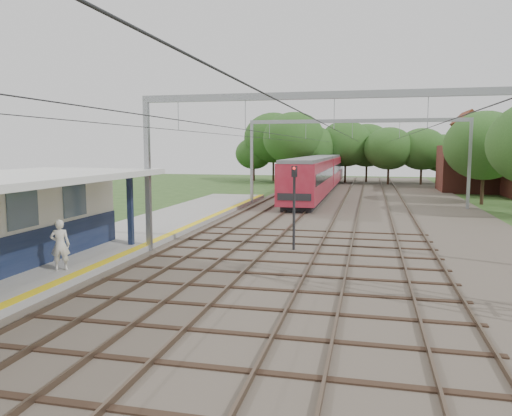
# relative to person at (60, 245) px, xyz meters

# --- Properties ---
(ballast_bed) EXTENTS (18.00, 90.00, 0.10)m
(ballast_bed) POSITION_rel_person_xyz_m (10.12, 20.00, -1.23)
(ballast_bed) COLOR #473D33
(ballast_bed) RESTS_ON ground
(platform) EXTENTS (5.00, 52.00, 0.35)m
(platform) POSITION_rel_person_xyz_m (-1.38, 4.00, -1.10)
(platform) COLOR gray
(platform) RESTS_ON ground
(yellow_stripe) EXTENTS (0.45, 52.00, 0.01)m
(yellow_stripe) POSITION_rel_person_xyz_m (0.87, 4.00, -0.92)
(yellow_stripe) COLOR yellow
(yellow_stripe) RESTS_ON platform
(rail_tracks) EXTENTS (11.80, 88.00, 0.15)m
(rail_tracks) POSITION_rel_person_xyz_m (7.62, 20.00, -1.10)
(rail_tracks) COLOR brown
(rail_tracks) RESTS_ON ballast_bed
(catenary_system) EXTENTS (17.22, 88.00, 7.00)m
(catenary_system) POSITION_rel_person_xyz_m (9.51, 15.28, 4.24)
(catenary_system) COLOR gray
(catenary_system) RESTS_ON ground
(tree_band) EXTENTS (31.72, 30.88, 8.82)m
(tree_band) POSITION_rel_person_xyz_m (9.97, 47.12, 3.65)
(tree_band) COLOR #382619
(tree_band) RESTS_ON ground
(house_far) EXTENTS (8.00, 6.12, 8.66)m
(house_far) POSITION_rel_person_xyz_m (22.12, 42.00, 1.96)
(house_far) COLOR brown
(house_far) RESTS_ON ground
(person) EXTENTS (0.79, 0.67, 1.85)m
(person) POSITION_rel_person_xyz_m (0.00, 0.00, 0.00)
(person) COLOR silver
(person) RESTS_ON platform
(train) EXTENTS (2.87, 35.73, 3.77)m
(train) POSITION_rel_person_xyz_m (5.62, 36.90, 0.83)
(train) COLOR black
(train) RESTS_ON ballast_bed
(signal_post) EXTENTS (0.29, 0.26, 3.93)m
(signal_post) POSITION_rel_person_xyz_m (7.47, 6.67, 1.11)
(signal_post) COLOR black
(signal_post) RESTS_ON ground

